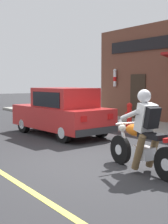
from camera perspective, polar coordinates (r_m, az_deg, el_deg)
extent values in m
plane|color=#2B2B2D|center=(6.77, 1.45, -9.56)|extent=(80.00, 80.00, 0.00)
cube|color=gray|center=(12.06, 10.78, -2.64)|extent=(2.60, 22.00, 0.14)
cube|color=#2D2319|center=(13.97, 9.80, 2.52)|extent=(0.04, 0.90, 2.10)
cylinder|color=white|center=(14.95, 5.66, 6.02)|extent=(0.14, 0.14, 0.70)
cylinder|color=red|center=(14.95, 5.66, 6.02)|extent=(0.15, 0.15, 0.20)
sphere|color=silver|center=(14.96, 5.68, 7.55)|extent=(0.16, 0.16, 0.16)
cylinder|color=black|center=(6.81, 6.67, -6.82)|extent=(0.16, 0.63, 0.62)
cylinder|color=silver|center=(6.81, 6.67, -6.82)|extent=(0.14, 0.23, 0.22)
cylinder|color=black|center=(5.77, 15.08, -9.22)|extent=(0.16, 0.63, 0.62)
cylinder|color=silver|center=(5.77, 15.08, -9.22)|extent=(0.14, 0.23, 0.22)
cube|color=silver|center=(6.22, 10.83, -7.31)|extent=(0.32, 0.43, 0.24)
ellipsoid|color=orange|center=(6.33, 9.42, -3.28)|extent=(0.35, 0.55, 0.24)
cube|color=black|center=(5.98, 12.34, -4.24)|extent=(0.32, 0.58, 0.10)
cylinder|color=silver|center=(6.67, 7.22, -4.33)|extent=(0.10, 0.33, 0.68)
cylinder|color=silver|center=(6.53, 7.88, -2.06)|extent=(0.56, 0.10, 0.04)
sphere|color=silver|center=(6.68, 6.97, -2.92)|extent=(0.16, 0.16, 0.16)
cylinder|color=silver|center=(6.06, 14.47, -8.70)|extent=(0.14, 0.56, 0.08)
cube|color=red|center=(5.72, 14.83, -5.04)|extent=(0.13, 0.07, 0.08)
cylinder|color=brown|center=(6.04, 9.97, -7.29)|extent=(0.18, 0.36, 0.71)
cylinder|color=brown|center=(6.28, 12.51, -6.86)|extent=(0.18, 0.36, 0.71)
cube|color=silver|center=(6.07, 11.26, -1.03)|extent=(0.37, 0.36, 0.57)
cylinder|color=silver|center=(6.12, 8.37, -0.55)|extent=(0.14, 0.53, 0.26)
cylinder|color=silver|center=(6.37, 11.20, -0.35)|extent=(0.14, 0.53, 0.26)
sphere|color=silver|center=(6.08, 10.96, 2.87)|extent=(0.26, 0.26, 0.26)
cube|color=black|center=(5.94, 12.27, -0.98)|extent=(0.30, 0.27, 0.42)
cylinder|color=black|center=(11.07, -10.94, -2.17)|extent=(0.21, 0.61, 0.60)
cylinder|color=silver|center=(11.07, -10.94, -2.17)|extent=(0.22, 0.34, 0.33)
cylinder|color=black|center=(11.81, -4.77, -1.61)|extent=(0.21, 0.61, 0.60)
cylinder|color=silver|center=(11.81, -4.77, -1.61)|extent=(0.22, 0.34, 0.33)
cylinder|color=black|center=(9.05, -3.71, -3.78)|extent=(0.21, 0.61, 0.60)
cylinder|color=silver|center=(9.05, -3.71, -3.78)|extent=(0.22, 0.34, 0.33)
cylinder|color=black|center=(9.94, 3.07, -2.94)|extent=(0.21, 0.61, 0.60)
cylinder|color=silver|center=(9.94, 3.07, -2.94)|extent=(0.22, 0.34, 0.33)
cube|color=red|center=(10.39, -4.32, -0.91)|extent=(1.85, 3.79, 0.70)
cube|color=red|center=(10.14, -3.54, 2.56)|extent=(1.55, 1.98, 0.66)
cube|color=black|center=(10.86, -6.22, 2.47)|extent=(1.34, 0.43, 0.51)
cube|color=black|center=(9.73, -7.02, 2.29)|extent=(0.12, 1.52, 0.46)
cube|color=black|center=(10.57, -0.34, 2.59)|extent=(0.12, 1.52, 0.46)
cube|color=silver|center=(11.70, -11.59, 0.30)|extent=(0.24, 0.05, 0.14)
cube|color=red|center=(8.59, -0.02, -1.30)|extent=(0.20, 0.05, 0.16)
cube|color=silver|center=(12.21, -7.36, 0.58)|extent=(0.24, 0.05, 0.14)
cube|color=red|center=(9.26, 4.86, -0.83)|extent=(0.20, 0.05, 0.16)
cube|color=#28282B|center=(11.96, -9.33, -1.33)|extent=(1.61, 0.21, 0.20)
cube|color=#28282B|center=(9.00, 2.37, -3.51)|extent=(1.61, 0.21, 0.20)
cylinder|color=red|center=(11.37, 8.27, -2.33)|extent=(0.24, 0.24, 0.16)
cylinder|color=red|center=(11.33, 8.30, -0.47)|extent=(0.18, 0.18, 0.58)
sphere|color=red|center=(11.30, 8.32, 1.19)|extent=(0.20, 0.20, 0.20)
cylinder|color=red|center=(11.23, 7.82, -0.26)|extent=(0.10, 0.08, 0.08)
cylinder|color=red|center=(11.42, 8.77, -0.18)|extent=(0.10, 0.08, 0.08)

